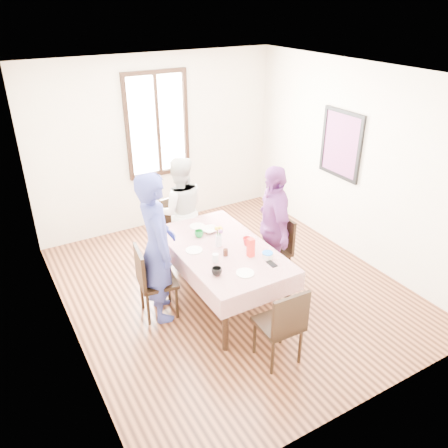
{
  "coord_description": "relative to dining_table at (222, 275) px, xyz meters",
  "views": [
    {
      "loc": [
        -2.53,
        -4.21,
        3.45
      ],
      "look_at": [
        -0.25,
        -0.24,
        1.1
      ],
      "focal_mm": 36.15,
      "sensor_mm": 36.0,
      "label": 1
    }
  ],
  "objects": [
    {
      "name": "chair_right",
      "position": [
        0.77,
        0.05,
        0.08
      ],
      "size": [
        0.44,
        0.44,
        0.91
      ],
      "primitive_type": "cube",
      "rotation": [
        0.0,
        0.0,
        1.53
      ],
      "color": "black",
      "rests_on": "ground"
    },
    {
      "name": "drinking_glass",
      "position": [
        -0.22,
        -0.24,
        0.44
      ],
      "size": [
        0.07,
        0.07,
        0.1
      ],
      "primitive_type": "cylinder",
      "color": "silver",
      "rests_on": "tablecloth"
    },
    {
      "name": "ground",
      "position": [
        0.25,
        0.19,
        -0.38
      ],
      "size": [
        4.5,
        4.5,
        0.0
      ],
      "primitive_type": "plane",
      "color": "black",
      "rests_on": "ground"
    },
    {
      "name": "window_pane",
      "position": [
        0.25,
        2.43,
        1.27
      ],
      "size": [
        0.9,
        0.02,
        1.5
      ],
      "primitive_type": "cube",
      "color": "white",
      "rests_on": "back_wall"
    },
    {
      "name": "chair_far",
      "position": [
        -0.0,
        1.16,
        0.08
      ],
      "size": [
        0.45,
        0.45,
        0.91
      ],
      "primitive_type": "cube",
      "rotation": [
        0.0,
        0.0,
        3.23
      ],
      "color": "black",
      "rests_on": "ground"
    },
    {
      "name": "right_wall",
      "position": [
        2.25,
        0.19,
        0.98
      ],
      "size": [
        0.0,
        4.5,
        4.5
      ],
      "primitive_type": "plane",
      "rotation": [
        1.57,
        0.0,
        -1.57
      ],
      "color": "beige",
      "rests_on": "ground"
    },
    {
      "name": "smartphone",
      "position": [
        0.3,
        -0.59,
        0.39
      ],
      "size": [
        0.07,
        0.14,
        0.01
      ],
      "primitive_type": "cube",
      "color": "black",
      "rests_on": "tablecloth"
    },
    {
      "name": "dining_table",
      "position": [
        0.0,
        0.0,
        0.0
      ],
      "size": [
        0.93,
        1.68,
        0.75
      ],
      "primitive_type": "cube",
      "color": "black",
      "rests_on": "ground"
    },
    {
      "name": "mug_black",
      "position": [
        -0.34,
        -0.48,
        0.43
      ],
      "size": [
        0.13,
        0.13,
        0.09
      ],
      "primitive_type": "imported",
      "rotation": [
        0.0,
        0.0,
        0.12
      ],
      "color": "black",
      "rests_on": "tablecloth"
    },
    {
      "name": "back_wall",
      "position": [
        0.25,
        2.44,
        0.98
      ],
      "size": [
        4.0,
        0.0,
        4.0
      ],
      "primitive_type": "plane",
      "rotation": [
        1.57,
        0.0,
        0.0
      ],
      "color": "beige",
      "rests_on": "ground"
    },
    {
      "name": "jam_jar",
      "position": [
        -0.05,
        -0.17,
        0.43
      ],
      "size": [
        0.06,
        0.06,
        0.08
      ],
      "primitive_type": "cylinder",
      "color": "black",
      "rests_on": "tablecloth"
    },
    {
      "name": "chair_near",
      "position": [
        -0.0,
        -1.16,
        0.08
      ],
      "size": [
        0.43,
        0.43,
        0.91
      ],
      "primitive_type": "cube",
      "rotation": [
        0.0,
        0.0,
        -0.03
      ],
      "color": "black",
      "rests_on": "ground"
    },
    {
      "name": "art_poster",
      "position": [
        2.23,
        0.49,
        1.18
      ],
      "size": [
        0.04,
        0.76,
        0.96
      ],
      "primitive_type": "cube",
      "color": "red",
      "rests_on": "right_wall"
    },
    {
      "name": "mug_flag",
      "position": [
        0.29,
        -0.1,
        0.44
      ],
      "size": [
        0.15,
        0.15,
        0.1
      ],
      "primitive_type": "imported",
      "rotation": [
        0.0,
        0.0,
        0.68
      ],
      "color": "red",
      "rests_on": "tablecloth"
    },
    {
      "name": "juice_carton",
      "position": [
        0.19,
        -0.33,
        0.5
      ],
      "size": [
        0.07,
        0.07,
        0.23
      ],
      "primitive_type": "cube",
      "color": "red",
      "rests_on": "tablecloth"
    },
    {
      "name": "plate_far",
      "position": [
        -0.01,
        0.63,
        0.39
      ],
      "size": [
        0.2,
        0.2,
        0.01
      ],
      "primitive_type": "cylinder",
      "color": "white",
      "rests_on": "tablecloth"
    },
    {
      "name": "serving_bowl",
      "position": [
        0.07,
        0.42,
        0.41
      ],
      "size": [
        0.22,
        0.22,
        0.05
      ],
      "primitive_type": "imported",
      "rotation": [
        0.0,
        0.0,
        0.11
      ],
      "color": "white",
      "rests_on": "tablecloth"
    },
    {
      "name": "person_right",
      "position": [
        0.75,
        0.05,
        0.44
      ],
      "size": [
        0.69,
        1.04,
        1.63
      ],
      "primitive_type": "imported",
      "rotation": [
        0.0,
        0.0,
        -1.9
      ],
      "color": "#76357C",
      "rests_on": "ground"
    },
    {
      "name": "butter_lid",
      "position": [
        0.33,
        -0.46,
        0.46
      ],
      "size": [
        0.12,
        0.12,
        0.01
      ],
      "primitive_type": "cylinder",
      "color": "blue",
      "rests_on": "butter_tub"
    },
    {
      "name": "window_frame",
      "position": [
        0.25,
        2.42,
        1.27
      ],
      "size": [
        1.02,
        0.06,
        1.62
      ],
      "primitive_type": "cube",
      "color": "black",
      "rests_on": "back_wall"
    },
    {
      "name": "person_left",
      "position": [
        -0.75,
        0.16,
        0.53
      ],
      "size": [
        0.55,
        0.73,
        1.8
      ],
      "primitive_type": "imported",
      "rotation": [
        0.0,
        0.0,
        1.38
      ],
      "color": "navy",
      "rests_on": "ground"
    },
    {
      "name": "plate_left",
      "position": [
        -0.32,
        0.11,
        0.39
      ],
      "size": [
        0.2,
        0.2,
        0.01
      ],
      "primitive_type": "cylinder",
      "color": "white",
      "rests_on": "tablecloth"
    },
    {
      "name": "tablecloth",
      "position": [
        -0.0,
        0.0,
        0.38
      ],
      "size": [
        1.05,
        1.8,
        0.01
      ],
      "primitive_type": "cube",
      "color": "#62030E",
      "rests_on": "dining_table"
    },
    {
      "name": "flower_bunch",
      "position": [
        -0.01,
        0.06,
        0.58
      ],
      "size": [
        0.09,
        0.09,
        0.1
      ],
      "primitive_type": null,
      "color": "yellow",
      "rests_on": "flower_vase"
    },
    {
      "name": "mug_green",
      "position": [
        -0.11,
        0.37,
        0.43
      ],
      "size": [
        0.14,
        0.14,
        0.09
      ],
      "primitive_type": "imported",
      "rotation": [
        0.0,
        0.0,
        -0.37
      ],
      "color": "#0C7226",
      "rests_on": "tablecloth"
    },
    {
      "name": "flower_vase",
      "position": [
        -0.01,
        0.06,
        0.46
      ],
      "size": [
        0.07,
        0.07,
        0.15
      ],
      "primitive_type": "cylinder",
      "color": "silver",
      "rests_on": "tablecloth"
    },
    {
      "name": "person_far",
      "position": [
        -0.0,
        1.14,
        0.4
      ],
      "size": [
        0.88,
        0.77,
        1.54
      ],
      "primitive_type": "imported",
      "rotation": [
        0.0,
        0.0,
        2.86
      ],
      "color": "beige",
      "rests_on": "ground"
    },
    {
      "name": "chair_left",
      "position": [
        -0.77,
        0.16,
        0.08
      ],
      "size": [
        0.47,
        0.47,
        0.91
      ],
      "primitive_type": "cube",
      "rotation": [
        0.0,
        0.0,
        -1.71
      ],
      "color": "black",
      "rests_on": "ground"
    },
    {
      "name": "plate_near",
      "position": [
        -0.06,
        -0.6,
        0.39
      ],
      "size": [
        0.2,
        0.2,
        0.01
      ],
      "primitive_type": "cylinder",
      "color": "white",
      "rests_on": "tablecloth"
    },
    {
      "name": "butter_tub",
      "position": [
        0.33,
        -0.46,
        0.42
      ],
      "size": [
        0.12,
        0.12,
        0.06
      ],
      "primitive_type": "cylinder",
      "color": "white",
      "rests_on": "tablecloth"
    }
  ]
}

